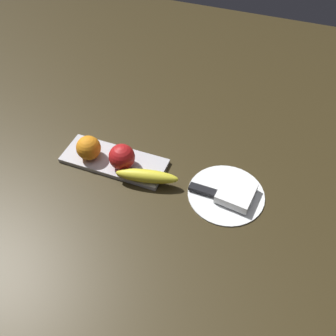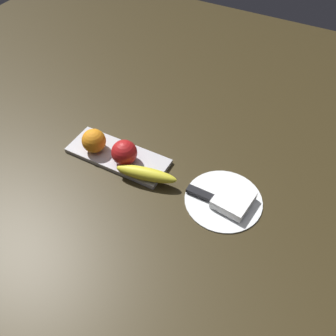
{
  "view_description": "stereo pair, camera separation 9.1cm",
  "coord_description": "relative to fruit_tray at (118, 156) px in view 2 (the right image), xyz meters",
  "views": [
    {
      "loc": [
        0.38,
        -0.62,
        0.82
      ],
      "look_at": [
        0.13,
        0.03,
        0.04
      ],
      "focal_mm": 38.36,
      "sensor_mm": 36.0,
      "label": 1
    },
    {
      "loc": [
        0.46,
        -0.58,
        0.82
      ],
      "look_at": [
        0.13,
        0.03,
        0.04
      ],
      "focal_mm": 38.36,
      "sensor_mm": 36.0,
      "label": 2
    }
  ],
  "objects": [
    {
      "name": "apple",
      "position": [
        0.04,
        -0.02,
        0.05
      ],
      "size": [
        0.08,
        0.08,
        0.08
      ],
      "primitive_type": "sphere",
      "color": "#AF1819",
      "rests_on": "fruit_tray"
    },
    {
      "name": "folded_napkin",
      "position": [
        0.39,
        0.0,
        0.01
      ],
      "size": [
        0.11,
        0.11,
        0.03
      ],
      "primitive_type": "cube",
      "rotation": [
        0.0,
        0.0,
        -0.12
      ],
      "color": "white",
      "rests_on": "dinner_plate"
    },
    {
      "name": "banana",
      "position": [
        0.13,
        -0.04,
        0.03
      ],
      "size": [
        0.19,
        0.08,
        0.04
      ],
      "primitive_type": "ellipsoid",
      "rotation": [
        0.0,
        0.0,
        0.22
      ],
      "color": "yellow",
      "rests_on": "fruit_tray"
    },
    {
      "name": "orange_near_apple",
      "position": [
        -0.07,
        -0.02,
        0.04
      ],
      "size": [
        0.08,
        0.08,
        0.08
      ],
      "primitive_type": "sphere",
      "color": "orange",
      "rests_on": "fruit_tray"
    },
    {
      "name": "dinner_plate",
      "position": [
        0.36,
        0.0,
        -0.0
      ],
      "size": [
        0.22,
        0.22,
        0.01
      ],
      "primitive_type": "cylinder",
      "color": "white",
      "rests_on": "ground_plane"
    },
    {
      "name": "knife",
      "position": [
        0.31,
        -0.02,
        0.01
      ],
      "size": [
        0.18,
        0.03,
        0.01
      ],
      "rotation": [
        0.0,
        0.0,
        -0.01
      ],
      "color": "silver",
      "rests_on": "dinner_plate"
    },
    {
      "name": "ground_plane",
      "position": [
        0.05,
        -0.03,
        -0.01
      ],
      "size": [
        2.4,
        2.4,
        0.0
      ],
      "primitive_type": "plane",
      "color": "#302713"
    },
    {
      "name": "fruit_tray",
      "position": [
        0.0,
        0.0,
        0.0
      ],
      "size": [
        0.33,
        0.12,
        0.01
      ],
      "primitive_type": "cube",
      "color": "#B9B7BC",
      "rests_on": "ground_plane"
    }
  ]
}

